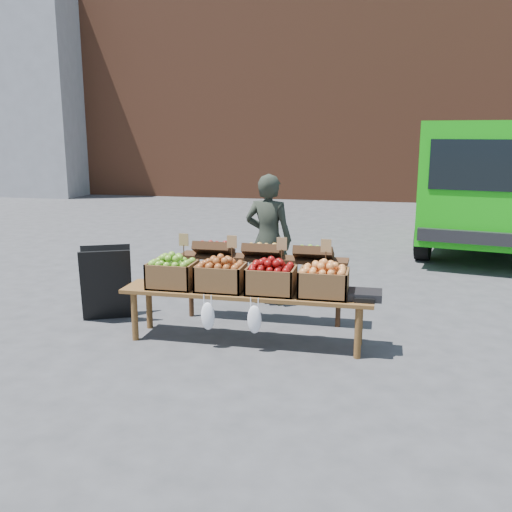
% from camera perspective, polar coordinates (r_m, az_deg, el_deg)
% --- Properties ---
extents(ground, '(80.00, 80.00, 0.00)m').
position_cam_1_polar(ground, '(6.41, 8.09, -8.21)').
color(ground, '#3E3E40').
extents(brick_building, '(24.00, 4.00, 10.00)m').
position_cam_1_polar(brick_building, '(21.18, 11.95, 19.55)').
color(brick_building, brown).
rests_on(brick_building, ground).
extents(delivery_van, '(3.42, 5.74, 2.41)m').
position_cam_1_polar(delivery_van, '(12.03, 22.72, 6.44)').
color(delivery_van, '#12AB0D').
rests_on(delivery_van, ground).
extents(vendor, '(0.67, 0.48, 1.71)m').
position_cam_1_polar(vendor, '(7.44, 1.25, 1.63)').
color(vendor, '#242A20').
rests_on(vendor, ground).
extents(chalkboard_sign, '(0.67, 0.55, 0.90)m').
position_cam_1_polar(chalkboard_sign, '(7.12, -14.73, -2.62)').
color(chalkboard_sign, black).
rests_on(chalkboard_sign, ground).
extents(back_table, '(2.10, 0.44, 1.04)m').
position_cam_1_polar(back_table, '(6.77, 0.68, -2.35)').
color(back_table, '#382112').
rests_on(back_table, ground).
extents(display_bench, '(2.70, 0.56, 0.57)m').
position_cam_1_polar(display_bench, '(6.17, -1.01, -6.10)').
color(display_bench, brown).
rests_on(display_bench, ground).
extents(crate_golden_apples, '(0.50, 0.40, 0.28)m').
position_cam_1_polar(crate_golden_apples, '(6.29, -8.35, -1.85)').
color(crate_golden_apples, '#5F9B2C').
rests_on(crate_golden_apples, display_bench).
extents(crate_russet_pears, '(0.50, 0.40, 0.28)m').
position_cam_1_polar(crate_russet_pears, '(6.12, -3.53, -2.14)').
color(crate_russet_pears, '#A85722').
rests_on(crate_russet_pears, display_bench).
extents(crate_red_apples, '(0.50, 0.40, 0.28)m').
position_cam_1_polar(crate_red_apples, '(6.00, 1.54, -2.42)').
color(crate_red_apples, '#630B04').
rests_on(crate_red_apples, display_bench).
extents(crate_green_apples, '(0.50, 0.40, 0.28)m').
position_cam_1_polar(crate_green_apples, '(5.92, 6.77, -2.70)').
color(crate_green_apples, gold).
rests_on(crate_green_apples, display_bench).
extents(weighing_scale, '(0.34, 0.30, 0.08)m').
position_cam_1_polar(weighing_scale, '(5.92, 10.85, -3.83)').
color(weighing_scale, black).
rests_on(weighing_scale, display_bench).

